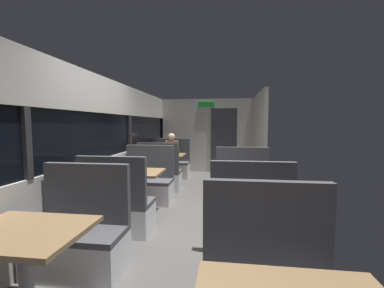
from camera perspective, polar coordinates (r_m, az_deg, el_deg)
ground_plane at (r=4.06m, az=-1.37°, el=-17.57°), size 3.30×9.20×0.02m
carriage_window_panel_left at (r=4.25m, az=-21.12°, el=-1.29°), size 0.09×8.48×2.30m
carriage_end_bulkhead at (r=7.93m, az=3.69°, el=1.84°), size 2.90×0.11×2.30m
carriage_aisle_panel_right at (r=6.78m, az=14.83°, el=1.32°), size 0.08×2.40×2.30m
dining_table_near_window at (r=2.36m, az=-33.84°, el=-18.13°), size 0.90×0.70×0.74m
bench_near_window_facing_entry at (r=3.00m, az=-24.20°, el=-19.28°), size 0.95×0.50×1.10m
dining_table_mid_window at (r=4.30m, az=-12.87°, el=-7.35°), size 0.90×0.70×0.74m
bench_mid_window_facing_end at (r=3.76m, az=-16.60°, el=-14.12°), size 0.95×0.50×1.10m
bench_mid_window_facing_entry at (r=5.01m, az=-10.00°, el=-9.23°), size 0.95×0.50×1.10m
dining_table_far_window at (r=6.49m, az=-5.75°, el=-3.22°), size 0.90×0.70×0.74m
bench_far_window_facing_end at (r=5.88m, az=-7.29°, el=-7.14°), size 0.95×0.50×1.10m
bench_far_window_facing_entry at (r=7.21m, az=-4.46°, el=-4.92°), size 0.95×0.50×1.10m
dining_table_rear_aisle at (r=3.86m, az=12.10°, el=-8.72°), size 0.90×0.70×0.74m
bench_rear_aisle_facing_end at (r=3.28m, az=13.02°, el=-16.84°), size 0.95×0.50×1.10m
bench_rear_aisle_facing_entry at (r=4.61m, az=11.32°, el=-10.49°), size 0.95×0.50×1.10m
seated_passenger at (r=7.11m, az=-4.59°, el=-3.36°), size 0.47×0.55×1.26m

